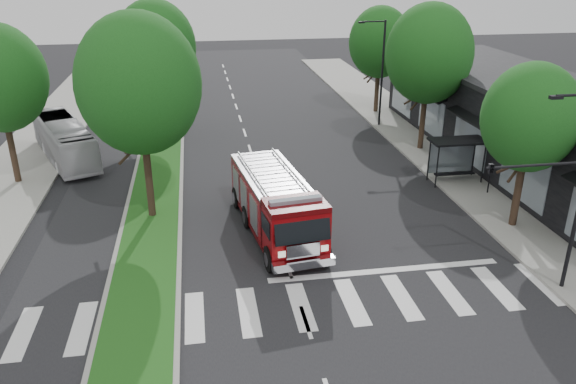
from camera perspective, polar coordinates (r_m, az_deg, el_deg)
The scene contains 14 objects.
ground at distance 24.26m, azimuth -0.00°, elevation -7.60°, with size 140.00×140.00×0.00m, color black.
sidewalk_right at distance 36.61m, azimuth 17.00°, elevation 2.34°, with size 5.00×80.00×0.15m, color gray.
median at distance 40.59m, azimuth -12.65°, elevation 4.80°, with size 3.00×50.00×0.15m.
storefront_row at distance 38.08m, azimuth 23.56°, elevation 6.05°, with size 8.00×30.00×5.00m, color black.
bus_shelter at distance 33.86m, azimuth 16.72°, elevation 4.25°, with size 3.20×1.60×2.61m.
tree_right_near at distance 27.93m, azimuth 23.41°, elevation 6.92°, with size 4.40×4.40×8.05m.
tree_right_mid at distance 38.14m, azimuth 14.13°, elevation 13.46°, with size 5.60×5.60×9.72m.
tree_right_far at distance 47.49m, azimuth 9.30°, elevation 14.78°, with size 5.00×5.00×8.73m.
tree_median_near at distance 27.30m, azimuth -14.90°, elevation 10.53°, with size 5.80×5.80×10.16m.
tree_median_far at distance 41.12m, azimuth -13.32°, elevation 14.17°, with size 5.60×5.60×9.72m.
streetlight_right_near at distance 22.83m, azimuth 26.13°, elevation 0.90°, with size 4.08×0.22×8.00m.
streetlight_right_far at distance 43.60m, azimuth 9.38°, elevation 12.26°, with size 2.11×0.20×8.00m.
fire_engine at distance 26.51m, azimuth -1.25°, elevation -1.25°, with size 3.72×9.08×3.06m.
city_bus at distance 39.06m, azimuth -21.77°, elevation 4.91°, with size 2.23×9.51×2.65m, color silver.
Camera 1 is at (-3.41, -20.62, 12.31)m, focal length 35.00 mm.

